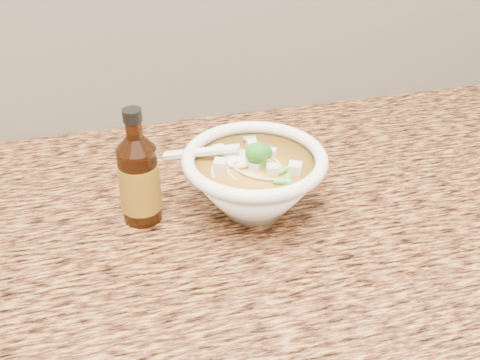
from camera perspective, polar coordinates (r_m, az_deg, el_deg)
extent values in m
cube|color=#A67A3C|center=(0.80, -11.22, -6.65)|extent=(4.00, 0.68, 0.04)
cylinder|color=white|center=(0.83, 1.34, -2.45)|extent=(0.08, 0.08, 0.01)
torus|color=white|center=(0.79, 1.41, 2.02)|extent=(0.19, 0.19, 0.02)
torus|color=beige|center=(0.78, 1.22, 0.94)|extent=(0.10, 0.10, 0.00)
torus|color=beige|center=(0.80, 0.82, 1.93)|extent=(0.10, 0.10, 0.00)
torus|color=beige|center=(0.81, 1.74, 2.06)|extent=(0.07, 0.07, 0.00)
torus|color=beige|center=(0.79, 2.54, 1.36)|extent=(0.11, 0.11, 0.00)
torus|color=beige|center=(0.78, 1.30, 0.73)|extent=(0.08, 0.08, 0.00)
torus|color=beige|center=(0.80, 1.63, 1.57)|extent=(0.08, 0.08, 0.00)
torus|color=beige|center=(0.79, 1.63, 1.01)|extent=(0.12, 0.12, 0.00)
cube|color=silver|center=(0.81, 4.63, 2.54)|extent=(0.02, 0.02, 0.01)
cube|color=silver|center=(0.77, 2.14, 1.26)|extent=(0.02, 0.02, 0.01)
cube|color=silver|center=(0.82, 3.07, 3.16)|extent=(0.02, 0.02, 0.01)
cube|color=silver|center=(0.82, 4.12, 3.36)|extent=(0.02, 0.02, 0.02)
cube|color=silver|center=(0.77, -1.90, 0.95)|extent=(0.02, 0.02, 0.01)
cube|color=silver|center=(0.79, -2.36, 1.91)|extent=(0.02, 0.02, 0.02)
cube|color=silver|center=(0.79, -1.09, 1.80)|extent=(0.02, 0.02, 0.02)
cube|color=silver|center=(0.79, 3.85, 2.01)|extent=(0.02, 0.02, 0.01)
ellipsoid|color=#196014|center=(0.77, 1.98, 2.45)|extent=(0.04, 0.04, 0.03)
cylinder|color=#5ABD48|center=(0.74, -0.01, -0.31)|extent=(0.01, 0.02, 0.01)
cylinder|color=#5ABD48|center=(0.82, -1.61, 3.08)|extent=(0.01, 0.02, 0.01)
cylinder|color=#5ABD48|center=(0.74, 2.12, -0.33)|extent=(0.01, 0.02, 0.01)
cylinder|color=#5ABD48|center=(0.79, -1.33, 2.10)|extent=(0.02, 0.02, 0.01)
cylinder|color=#5ABD48|center=(0.84, 2.29, 3.89)|extent=(0.01, 0.02, 0.01)
cylinder|color=#5ABD48|center=(0.76, 0.32, 0.55)|extent=(0.02, 0.02, 0.01)
ellipsoid|color=white|center=(0.79, -0.16, 2.02)|extent=(0.04, 0.04, 0.02)
cube|color=white|center=(0.80, -3.70, 2.68)|extent=(0.10, 0.05, 0.03)
cylinder|color=black|center=(0.79, -9.49, -0.42)|extent=(0.05, 0.05, 0.11)
cylinder|color=black|center=(0.75, -10.05, 4.78)|extent=(0.02, 0.02, 0.02)
cylinder|color=black|center=(0.74, -10.19, 6.06)|extent=(0.03, 0.03, 0.02)
cylinder|color=red|center=(0.79, -9.47, -0.55)|extent=(0.06, 0.06, 0.07)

